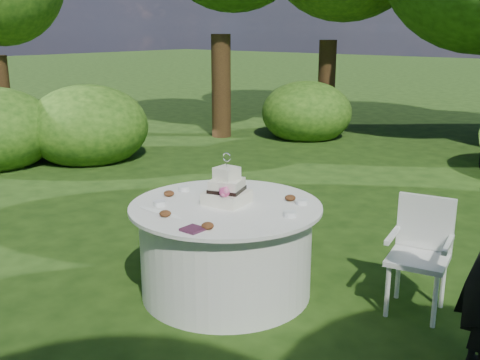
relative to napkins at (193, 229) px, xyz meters
The scene contains 8 objects.
ground 1.01m from the napkins, 109.60° to the left, with size 80.00×80.00×0.00m, color #18320D.
napkins is the anchor object (origin of this frame).
feather_plume 0.48m from the napkins, 166.07° to the left, with size 0.48×0.07×0.01m, color white.
table 0.75m from the napkins, 109.60° to the left, with size 1.56×1.56×0.77m.
cake 0.68m from the napkins, 109.61° to the left, with size 0.35×0.35×0.43m.
chair 1.78m from the napkins, 49.95° to the left, with size 0.51×0.50×0.90m.
votives 0.68m from the napkins, 106.01° to the left, with size 1.21×0.86×0.04m.
petal_cups 0.48m from the napkins, 118.74° to the left, with size 0.96×1.02×0.05m.
Camera 1 is at (2.82, -3.27, 2.15)m, focal length 42.00 mm.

